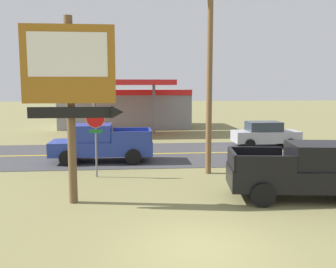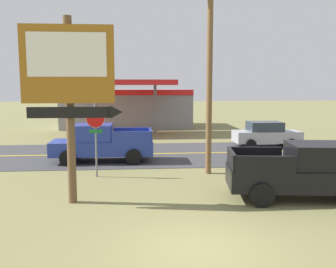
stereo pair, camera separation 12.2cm
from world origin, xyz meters
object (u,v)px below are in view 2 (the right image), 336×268
object	(u,v)px
pickup_blue_on_road	(101,143)
car_silver_near_lane	(266,134)
motel_sign	(70,80)
pickup_black_parked_on_lawn	(305,172)
gas_station	(127,107)
stop_sign	(96,131)
utility_pole	(210,62)

from	to	relation	value
pickup_blue_on_road	car_silver_near_lane	world-z (taller)	pickup_blue_on_road
motel_sign	pickup_black_parked_on_lawn	distance (m)	8.56
gas_station	pickup_blue_on_road	distance (m)	16.96
stop_sign	pickup_black_parked_on_lawn	world-z (taller)	stop_sign
motel_sign	pickup_black_parked_on_lawn	world-z (taller)	motel_sign
pickup_black_parked_on_lawn	pickup_blue_on_road	size ratio (longest dim) A/B	1.04
utility_pole	pickup_blue_on_road	size ratio (longest dim) A/B	1.78
motel_sign	car_silver_near_lane	world-z (taller)	motel_sign
stop_sign	pickup_blue_on_road	world-z (taller)	stop_sign
motel_sign	gas_station	xyz separation A→B (m)	(1.30, 24.03, -2.16)
gas_station	pickup_blue_on_road	xyz separation A→B (m)	(-1.00, -16.90, -0.98)
gas_station	pickup_blue_on_road	world-z (taller)	gas_station
motel_sign	pickup_blue_on_road	size ratio (longest dim) A/B	1.19
stop_sign	pickup_blue_on_road	size ratio (longest dim) A/B	0.57
pickup_blue_on_road	pickup_black_parked_on_lawn	bearing A→B (deg)	-43.43
stop_sign	utility_pole	distance (m)	5.77
motel_sign	car_silver_near_lane	distance (m)	15.64
motel_sign	pickup_blue_on_road	world-z (taller)	motel_sign
utility_pole	pickup_blue_on_road	bearing A→B (deg)	148.26
motel_sign	gas_station	bearing A→B (deg)	86.91
pickup_black_parked_on_lawn	pickup_blue_on_road	world-z (taller)	same
utility_pole	pickup_black_parked_on_lawn	bearing A→B (deg)	-57.63
pickup_black_parked_on_lawn	car_silver_near_lane	world-z (taller)	pickup_black_parked_on_lawn
stop_sign	car_silver_near_lane	size ratio (longest dim) A/B	0.70
utility_pole	gas_station	distance (m)	20.65
motel_sign	stop_sign	xyz separation A→B (m)	(0.38, 3.75, -2.08)
motel_sign	car_silver_near_lane	size ratio (longest dim) A/B	1.47
gas_station	car_silver_near_lane	size ratio (longest dim) A/B	2.86
pickup_blue_on_road	utility_pole	bearing A→B (deg)	-31.74
gas_station	pickup_blue_on_road	size ratio (longest dim) A/B	2.31
utility_pole	pickup_black_parked_on_lawn	world-z (taller)	utility_pole
pickup_black_parked_on_lawn	gas_station	bearing A→B (deg)	105.42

